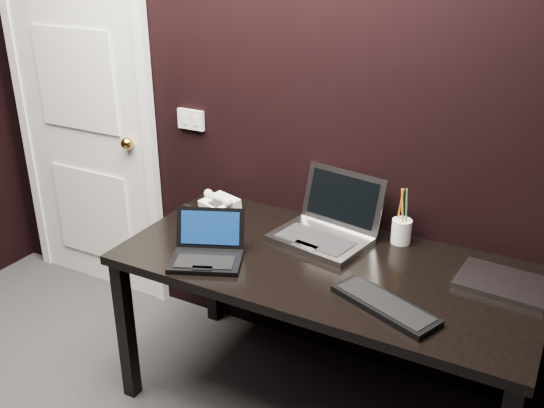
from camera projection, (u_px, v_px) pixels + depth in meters
The scene contains 11 objects.
wall_back at pixel (304, 98), 2.70m from camera, with size 4.00×4.00×0.00m, color black.
door at pixel (83, 116), 3.37m from camera, with size 0.99×0.10×2.14m.
wall_switch at pixel (191, 120), 3.03m from camera, with size 0.15×0.02×0.10m.
desk at pixel (325, 279), 2.51m from camera, with size 1.70×0.80×0.74m.
netbook at pixel (207, 251), 2.48m from camera, with size 0.36×0.35×0.18m.
silver_laptop at pixel (326, 228), 2.65m from camera, with size 0.45×0.42×0.27m.
ext_keyboard at pixel (385, 305), 2.17m from camera, with size 0.43×0.28×0.03m.
closed_laptop at pixel (503, 283), 2.30m from camera, with size 0.35×0.26×0.02m.
desk_phone at pixel (219, 203), 2.93m from camera, with size 0.20×0.19×0.10m.
mobile_phone at pixel (187, 217), 2.80m from camera, with size 0.05×0.04×0.09m.
pen_cup at pixel (401, 230), 2.62m from camera, with size 0.11×0.11×0.25m.
Camera 1 is at (1.14, -0.61, 1.96)m, focal length 40.00 mm.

